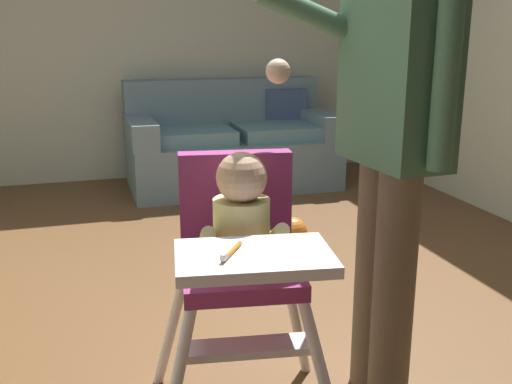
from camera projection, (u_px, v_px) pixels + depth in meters
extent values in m
cube|color=brown|center=(238.00, 323.00, 2.75)|extent=(5.86, 7.18, 0.10)
cube|color=beige|center=(149.00, 26.00, 5.00)|extent=(5.06, 0.06, 2.58)
cube|color=slate|center=(233.00, 163.00, 4.91)|extent=(1.66, 0.84, 0.40)
cube|color=slate|center=(222.00, 106.00, 5.10)|extent=(1.66, 0.22, 0.46)
cube|color=slate|center=(140.00, 131.00, 4.62)|extent=(0.20, 0.84, 0.20)
cube|color=slate|center=(317.00, 123.00, 5.04)|extent=(0.20, 0.84, 0.20)
cube|color=slate|center=(192.00, 135.00, 4.70)|extent=(0.62, 0.60, 0.11)
cube|color=slate|center=(274.00, 131.00, 4.89)|extent=(0.62, 0.60, 0.11)
cube|color=#3D4C75|center=(286.00, 109.00, 5.14)|extent=(0.35, 0.17, 0.34)
cylinder|color=white|center=(172.00, 326.00, 2.09)|extent=(0.15, 0.19, 0.52)
cylinder|color=white|center=(295.00, 318.00, 2.15)|extent=(0.19, 0.15, 0.52)
cube|color=#8A2E6D|center=(241.00, 273.00, 1.84)|extent=(0.41, 0.41, 0.05)
cube|color=#8A2E6D|center=(235.00, 201.00, 1.93)|extent=(0.37, 0.12, 0.33)
cube|color=white|center=(254.00, 258.00, 1.52)|extent=(0.43, 0.32, 0.03)
cube|color=white|center=(246.00, 348.00, 1.78)|extent=(0.41, 0.16, 0.02)
cylinder|color=#DFD185|center=(242.00, 234.00, 1.78)|extent=(0.19, 0.19, 0.22)
sphere|color=tan|center=(242.00, 178.00, 1.72)|extent=(0.15, 0.15, 0.15)
cylinder|color=#DFD185|center=(207.00, 237.00, 1.73)|extent=(0.07, 0.15, 0.10)
cylinder|color=#DFD185|center=(278.00, 234.00, 1.75)|extent=(0.07, 0.15, 0.10)
cylinder|color=#C67A23|center=(232.00, 251.00, 1.50)|extent=(0.08, 0.11, 0.01)
cube|color=white|center=(224.00, 257.00, 1.45)|extent=(0.02, 0.03, 0.02)
cylinder|color=brown|center=(375.00, 276.00, 2.10)|extent=(0.14, 0.14, 0.84)
cylinder|color=brown|center=(394.00, 290.00, 1.99)|extent=(0.14, 0.14, 0.84)
cube|color=#487256|center=(397.00, 71.00, 1.85)|extent=(0.23, 0.41, 0.59)
cylinder|color=#487256|center=(324.00, 20.00, 1.92)|extent=(0.48, 0.10, 0.23)
sphere|color=beige|center=(278.00, 71.00, 1.91)|extent=(0.08, 0.08, 0.08)
cylinder|color=#487256|center=(446.00, 76.00, 1.64)|extent=(0.07, 0.07, 0.53)
sphere|color=orange|center=(293.00, 231.00, 3.58)|extent=(0.17, 0.17, 0.17)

